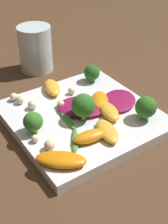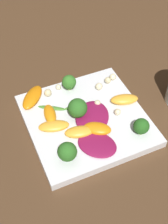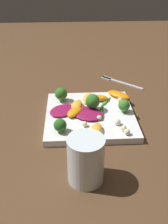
% 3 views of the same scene
% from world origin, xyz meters
% --- Properties ---
extents(ground_plane, '(2.40, 2.40, 0.00)m').
position_xyz_m(ground_plane, '(0.00, 0.00, 0.00)').
color(ground_plane, '#4C331E').
extents(plate, '(0.25, 0.25, 0.02)m').
position_xyz_m(plate, '(0.00, 0.00, 0.01)').
color(plate, white).
rests_on(plate, ground_plane).
extents(drinking_glass, '(0.08, 0.08, 0.10)m').
position_xyz_m(drinking_glass, '(-0.23, 0.03, 0.05)').
color(drinking_glass, silver).
rests_on(drinking_glass, ground_plane).
extents(radicchio_leaf_0, '(0.10, 0.10, 0.01)m').
position_xyz_m(radicchio_leaf_0, '(0.01, 0.08, 0.02)').
color(radicchio_leaf_0, maroon).
rests_on(radicchio_leaf_0, plate).
extents(radicchio_leaf_1, '(0.11, 0.12, 0.01)m').
position_xyz_m(radicchio_leaf_1, '(-0.01, 0.01, 0.02)').
color(radicchio_leaf_1, maroon).
rests_on(radicchio_leaf_1, plate).
extents(orange_segment_0, '(0.07, 0.05, 0.01)m').
position_xyz_m(orange_segment_0, '(0.07, -0.00, 0.03)').
color(orange_segment_0, '#FCAD33').
rests_on(orange_segment_0, plate).
extents(orange_segment_1, '(0.07, 0.05, 0.02)m').
position_xyz_m(orange_segment_1, '(-0.10, -0.01, 0.03)').
color(orange_segment_1, '#FCAD33').
rests_on(orange_segment_1, plate).
extents(orange_segment_2, '(0.07, 0.04, 0.02)m').
position_xyz_m(orange_segment_2, '(0.03, 0.04, 0.03)').
color(orange_segment_2, '#FCAD33').
rests_on(orange_segment_2, plate).
extents(orange_segment_3, '(0.03, 0.06, 0.02)m').
position_xyz_m(orange_segment_3, '(0.07, -0.03, 0.03)').
color(orange_segment_3, orange).
rests_on(orange_segment_3, plate).
extents(orange_segment_4, '(0.08, 0.08, 0.02)m').
position_xyz_m(orange_segment_4, '(0.09, -0.10, 0.03)').
color(orange_segment_4, orange).
rests_on(orange_segment_4, plate).
extents(orange_segment_5, '(0.07, 0.06, 0.02)m').
position_xyz_m(orange_segment_5, '(-0.01, 0.04, 0.03)').
color(orange_segment_5, orange).
rests_on(orange_segment_5, plate).
extents(broccoli_floret_0, '(0.03, 0.03, 0.04)m').
position_xyz_m(broccoli_floret_0, '(0.00, -0.10, 0.04)').
color(broccoli_floret_0, '#7A9E51').
rests_on(broccoli_floret_0, plate).
extents(broccoli_floret_1, '(0.04, 0.04, 0.05)m').
position_xyz_m(broccoli_floret_1, '(0.02, -0.01, 0.05)').
color(broccoli_floret_1, '#84AD5B').
rests_on(broccoli_floret_1, plate).
extents(broccoli_floret_2, '(0.04, 0.04, 0.04)m').
position_xyz_m(broccoli_floret_2, '(0.08, 0.08, 0.04)').
color(broccoli_floret_2, '#84AD5B').
rests_on(broccoli_floret_2, plate).
extents(broccoli_floret_3, '(0.03, 0.03, 0.04)m').
position_xyz_m(broccoli_floret_3, '(-0.09, 0.08, 0.04)').
color(broccoli_floret_3, '#7A9E51').
rests_on(broccoli_floret_3, plate).
extents(arugula_sprig_0, '(0.08, 0.03, 0.01)m').
position_xyz_m(arugula_sprig_0, '(-0.01, -0.03, 0.02)').
color(arugula_sprig_0, '#47842D').
rests_on(arugula_sprig_0, plate).
extents(arugula_sprig_1, '(0.06, 0.04, 0.01)m').
position_xyz_m(arugula_sprig_1, '(0.06, -0.05, 0.02)').
color(arugula_sprig_1, '#47842D').
rests_on(arugula_sprig_1, plate).
extents(macadamia_nut_0, '(0.02, 0.02, 0.02)m').
position_xyz_m(macadamia_nut_0, '(-0.06, -0.07, 0.03)').
color(macadamia_nut_0, beige).
rests_on(macadamia_nut_0, plate).
extents(macadamia_nut_1, '(0.02, 0.02, 0.02)m').
position_xyz_m(macadamia_nut_1, '(-0.11, -0.08, 0.03)').
color(macadamia_nut_1, beige).
rests_on(macadamia_nut_1, plate).
extents(macadamia_nut_2, '(0.01, 0.01, 0.01)m').
position_xyz_m(macadamia_nut_2, '(-0.04, -0.02, 0.03)').
color(macadamia_nut_2, beige).
rests_on(macadamia_nut_2, plate).
extents(macadamia_nut_3, '(0.02, 0.02, 0.02)m').
position_xyz_m(macadamia_nut_3, '(0.05, -0.10, 0.03)').
color(macadamia_nut_3, beige).
rests_on(macadamia_nut_3, plate).
extents(macadamia_nut_4, '(0.01, 0.01, 0.01)m').
position_xyz_m(macadamia_nut_4, '(-0.07, 0.02, 0.03)').
color(macadamia_nut_4, beige).
rests_on(macadamia_nut_4, plate).
extents(macadamia_nut_5, '(0.01, 0.01, 0.01)m').
position_xyz_m(macadamia_nut_5, '(0.02, -0.11, 0.03)').
color(macadamia_nut_5, beige).
rests_on(macadamia_nut_5, plate).
extents(macadamia_nut_6, '(0.02, 0.02, 0.02)m').
position_xyz_m(macadamia_nut_6, '(-0.09, -0.08, 0.03)').
color(macadamia_nut_6, beige).
rests_on(macadamia_nut_6, plate).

